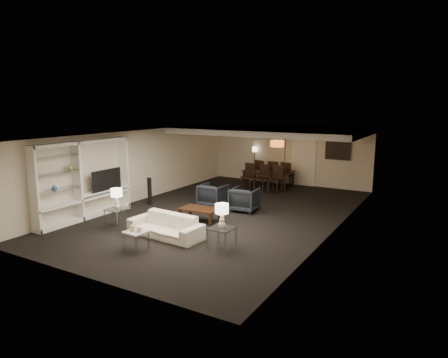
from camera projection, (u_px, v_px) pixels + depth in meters
name	position (u px, v px, depth m)	size (l,w,h in m)	color
floor	(224.00, 213.00, 12.66)	(11.00, 11.00, 0.00)	black
ceiling	(224.00, 134.00, 12.19)	(7.00, 11.00, 0.02)	silver
wall_back	(289.00, 155.00, 17.09)	(7.00, 0.02, 2.50)	beige
wall_front	(82.00, 217.00, 7.76)	(7.00, 0.02, 2.50)	beige
wall_left	(139.00, 166.00, 14.16)	(0.02, 11.00, 2.50)	beige
wall_right	(337.00, 186.00, 10.69)	(0.02, 11.00, 2.50)	beige
ceiling_soffit	(270.00, 131.00, 15.18)	(7.00, 4.00, 0.20)	silver
curtains	(269.00, 155.00, 17.48)	(1.50, 0.12, 2.40)	beige
door	(304.00, 161.00, 16.76)	(0.90, 0.05, 2.10)	silver
painting	(338.00, 151.00, 15.96)	(0.95, 0.04, 0.65)	#142D38
media_unit	(84.00, 180.00, 11.87)	(0.38, 3.40, 2.35)	white
pendant_light	(277.00, 144.00, 15.12)	(0.52, 0.52, 0.24)	#D8591E
sofa	(166.00, 226.00, 10.34)	(2.05, 0.80, 0.60)	beige
coffee_table	(200.00, 215.00, 11.72)	(1.12, 0.66, 0.40)	black
armchair_left	(213.00, 195.00, 13.43)	(0.81, 0.84, 0.76)	black
armchair_right	(245.00, 199.00, 12.83)	(0.81, 0.84, 0.76)	black
side_table_left	(118.00, 218.00, 11.19)	(0.56, 0.56, 0.52)	white
side_table_right	(222.00, 238.00, 9.51)	(0.56, 0.56, 0.52)	white
table_lamp_left	(117.00, 199.00, 11.09)	(0.32, 0.32, 0.58)	beige
table_lamp_right	(222.00, 216.00, 9.41)	(0.32, 0.32, 0.58)	silver
marble_table	(136.00, 241.00, 9.42)	(0.47, 0.47, 0.47)	silver
gold_gourd_a	(133.00, 227.00, 9.41)	(0.15, 0.15, 0.15)	tan
gold_gourd_b	(139.00, 229.00, 9.32)	(0.13, 0.13, 0.13)	tan
television	(104.00, 179.00, 12.51)	(0.15, 1.14, 0.65)	black
vase_blue	(54.00, 188.00, 11.00)	(0.16, 0.16, 0.16)	#2746AD
vase_amber	(70.00, 167.00, 11.39)	(0.15, 0.15, 0.16)	#AA9038
floor_speaker	(150.00, 191.00, 13.64)	(0.10, 0.10, 0.94)	black
dining_table	(268.00, 179.00, 16.40)	(1.99, 1.11, 0.70)	black
chair_nl	(248.00, 176.00, 16.12)	(0.48, 0.48, 1.04)	black
chair_nm	(261.00, 178.00, 15.82)	(0.48, 0.48, 1.04)	black
chair_nr	(275.00, 179.00, 15.52)	(0.48, 0.48, 1.04)	black
chair_fl	(262.00, 172.00, 17.22)	(0.48, 0.48, 1.04)	black
chair_fm	(274.00, 173.00, 16.92)	(0.48, 0.48, 1.04)	black
chair_fr	(288.00, 174.00, 16.63)	(0.48, 0.48, 1.04)	black
floor_lamp	(255.00, 164.00, 17.65)	(0.22, 0.22, 1.54)	black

